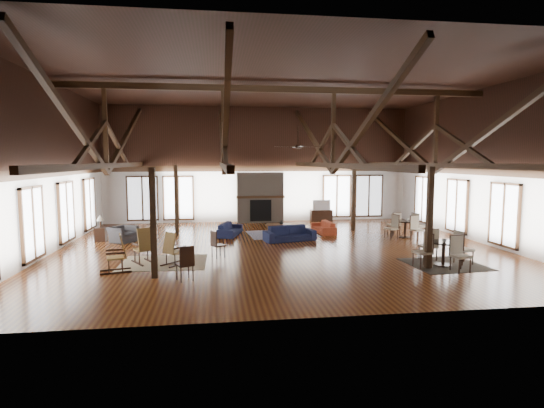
{
  "coord_description": "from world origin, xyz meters",
  "views": [
    {
      "loc": [
        -2.31,
        -15.26,
        3.24
      ],
      "look_at": [
        -0.13,
        1.0,
        1.54
      ],
      "focal_mm": 28.0,
      "sensor_mm": 36.0,
      "label": 1
    }
  ],
  "objects": [
    {
      "name": "wall_back",
      "position": [
        0.0,
        7.0,
        3.0
      ],
      "size": [
        16.0,
        0.02,
        6.0
      ],
      "primitive_type": "cube",
      "color": "silver",
      "rests_on": "floor"
    },
    {
      "name": "cup_far",
      "position": [
        5.64,
        1.41,
        0.77
      ],
      "size": [
        0.13,
        0.13,
        0.1
      ],
      "primitive_type": "imported",
      "rotation": [
        0.0,
        0.0,
        -0.05
      ],
      "color": "#B2B2B2",
      "rests_on": "cafe_table_far"
    },
    {
      "name": "wall_front",
      "position": [
        0.0,
        -7.0,
        3.0
      ],
      "size": [
        16.0,
        0.02,
        6.0
      ],
      "primitive_type": "cube",
      "color": "silver",
      "rests_on": "floor"
    },
    {
      "name": "side_table_lamp",
      "position": [
        -6.9,
        2.29,
        0.41
      ],
      "size": [
        0.42,
        0.42,
        1.07
      ],
      "color": "black",
      "rests_on": "floor"
    },
    {
      "name": "rocking_chair_a",
      "position": [
        -4.53,
        -1.8,
        0.54
      ],
      "size": [
        0.86,
        1.01,
        1.15
      ],
      "rotation": [
        0.0,
        0.0,
        0.54
      ],
      "color": "olive",
      "rests_on": "floor"
    },
    {
      "name": "armchair",
      "position": [
        -5.98,
        2.02,
        0.31
      ],
      "size": [
        1.23,
        1.26,
        0.62
      ],
      "primitive_type": "imported",
      "rotation": [
        0.0,
        0.0,
        0.97
      ],
      "color": "#313033",
      "rests_on": "floor"
    },
    {
      "name": "rug_navy",
      "position": [
        0.59,
        2.93,
        0.01
      ],
      "size": [
        3.13,
        2.47,
        0.01
      ],
      "primitive_type": "cube",
      "rotation": [
        0.0,
        0.0,
        0.09
      ],
      "color": "#1C1D4F",
      "rests_on": "floor"
    },
    {
      "name": "television",
      "position": [
        3.29,
        6.75,
        0.85
      ],
      "size": [
        0.95,
        0.15,
        0.55
      ],
      "primitive_type": "imported",
      "rotation": [
        0.0,
        0.0,
        0.03
      ],
      "color": "#B2B2B2",
      "rests_on": "tv_console"
    },
    {
      "name": "floor",
      "position": [
        0.0,
        0.0,
        0.0
      ],
      "size": [
        16.0,
        16.0,
        0.0
      ],
      "primitive_type": "plane",
      "color": "brown",
      "rests_on": "ground"
    },
    {
      "name": "wall_left",
      "position": [
        -8.0,
        0.0,
        3.0
      ],
      "size": [
        0.02,
        14.0,
        6.0
      ],
      "primitive_type": "cube",
      "color": "silver",
      "rests_on": "floor"
    },
    {
      "name": "sofa_orange",
      "position": [
        2.48,
        3.05,
        0.25
      ],
      "size": [
        1.75,
        0.79,
        0.5
      ],
      "primitive_type": "imported",
      "rotation": [
        0.0,
        0.0,
        -1.5
      ],
      "color": "#A83C20",
      "rests_on": "floor"
    },
    {
      "name": "rocking_chair_b",
      "position": [
        -3.65,
        -2.14,
        0.49
      ],
      "size": [
        0.87,
        0.89,
        1.05
      ],
      "rotation": [
        0.0,
        0.0,
        -0.74
      ],
      "color": "olive",
      "rests_on": "floor"
    },
    {
      "name": "rug_dark",
      "position": [
        4.75,
        -3.15,
        0.01
      ],
      "size": [
        2.34,
        2.15,
        0.01
      ],
      "primitive_type": "cube",
      "rotation": [
        0.0,
        0.0,
        0.07
      ],
      "color": "black",
      "rests_on": "floor"
    },
    {
      "name": "wall_right",
      "position": [
        8.0,
        0.0,
        3.0
      ],
      "size": [
        0.02,
        14.0,
        6.0
      ],
      "primitive_type": "cube",
      "color": "silver",
      "rests_on": "floor"
    },
    {
      "name": "sofa_navy_front",
      "position": [
        0.63,
        1.35,
        0.3
      ],
      "size": [
        2.18,
        1.25,
        0.6
      ],
      "primitive_type": "imported",
      "rotation": [
        0.0,
        0.0,
        0.23
      ],
      "color": "#131734",
      "rests_on": "floor"
    },
    {
      "name": "coffee_table",
      "position": [
        0.44,
        3.08,
        0.37
      ],
      "size": [
        1.21,
        0.81,
        0.42
      ],
      "rotation": [
        0.0,
        0.0,
        -0.26
      ],
      "color": "brown",
      "rests_on": "floor"
    },
    {
      "name": "ceiling",
      "position": [
        0.0,
        0.0,
        6.0
      ],
      "size": [
        16.0,
        14.0,
        0.02
      ],
      "primitive_type": "cube",
      "color": "black",
      "rests_on": "wall_back"
    },
    {
      "name": "post_grid",
      "position": [
        0.0,
        0.0,
        1.52
      ],
      "size": [
        8.16,
        7.16,
        3.05
      ],
      "color": "#301D0D",
      "rests_on": "floor"
    },
    {
      "name": "cup_near",
      "position": [
        4.58,
        -3.37,
        0.8
      ],
      "size": [
        0.15,
        0.15,
        0.1
      ],
      "primitive_type": "imported",
      "rotation": [
        0.0,
        0.0,
        -0.17
      ],
      "color": "#B2B2B2",
      "rests_on": "cafe_table_near"
    },
    {
      "name": "fireplace",
      "position": [
        0.0,
        6.67,
        1.29
      ],
      "size": [
        2.5,
        0.69,
        2.6
      ],
      "color": "#746758",
      "rests_on": "floor"
    },
    {
      "name": "rocking_chair_c",
      "position": [
        -5.12,
        -2.68,
        0.52
      ],
      "size": [
        0.94,
        0.65,
        1.1
      ],
      "rotation": [
        0.0,
        0.0,
        1.82
      ],
      "color": "olive",
      "rests_on": "floor"
    },
    {
      "name": "cafe_table_far",
      "position": [
        5.55,
        1.37,
        0.5
      ],
      "size": [
        1.95,
        1.95,
        1.0
      ],
      "rotation": [
        0.0,
        0.0,
        0.28
      ],
      "color": "black",
      "rests_on": "floor"
    },
    {
      "name": "side_chair_a",
      "position": [
        -2.31,
        -1.29,
        0.53
      ],
      "size": [
        0.52,
        0.52,
        0.91
      ],
      "rotation": [
        0.0,
        0.0,
        -1.05
      ],
      "color": "black",
      "rests_on": "floor"
    },
    {
      "name": "cafe_table_near",
      "position": [
        4.63,
        -3.27,
        0.52
      ],
      "size": [
        2.02,
        2.02,
        1.04
      ],
      "rotation": [
        0.0,
        0.0,
        0.15
      ],
      "color": "black",
      "rests_on": "floor"
    },
    {
      "name": "side_chair_b",
      "position": [
        -3.12,
        -3.95,
        0.56
      ],
      "size": [
        0.54,
        0.54,
        0.97
      ],
      "rotation": [
        0.0,
        0.0,
        0.42
      ],
      "color": "black",
      "rests_on": "floor"
    },
    {
      "name": "vase",
      "position": [
        0.56,
        3.0,
        0.51
      ],
      "size": [
        0.18,
        0.18,
        0.18
      ],
      "primitive_type": "imported",
      "rotation": [
        0.0,
        0.0,
        0.03
      ],
      "color": "#B2B2B2",
      "rests_on": "coffee_table"
    },
    {
      "name": "roof_truss",
      "position": [
        0.0,
        0.0,
        4.03
      ],
      "size": [
        15.6,
        14.07,
        3.14
      ],
      "color": "#301D0D",
      "rests_on": "wall_back"
    },
    {
      "name": "ceiling_fan",
      "position": [
        0.5,
        -1.0,
        3.73
      ],
      "size": [
        1.6,
        1.6,
        0.75
      ],
      "color": "black",
      "rests_on": "roof_truss"
    },
    {
      "name": "tv_console",
      "position": [
        3.31,
        6.75,
        0.29
      ],
      "size": [
        1.15,
        0.43,
        0.58
      ],
      "primitive_type": "cube",
      "color": "black",
      "rests_on": "floor"
    },
    {
      "name": "rug_tan",
      "position": [
        -3.96,
        -1.75,
        0.01
      ],
      "size": [
        2.7,
        2.14,
        0.01
      ],
      "primitive_type": "cube",
      "rotation": [
        0.0,
        0.0,
        -0.02
      ],
      "color": "tan",
      "rests_on": "floor"
    },
    {
      "name": "sofa_navy_left",
      "position": [
        -1.7,
        2.94,
        0.26
      ],
      "size": [
        1.93,
        1.2,
        0.53
      ],
      "primitive_type": "imported",
      "rotation": [
        0.0,
        0.0,
        1.28
      ],
      "color": "#131836",
      "rests_on": "floor"
    }
  ]
}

